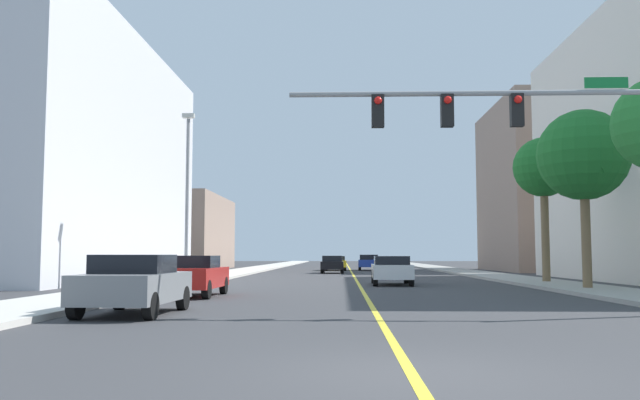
{
  "coord_description": "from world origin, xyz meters",
  "views": [
    {
      "loc": [
        -0.87,
        -8.35,
        1.49
      ],
      "look_at": [
        -1.61,
        14.4,
        3.38
      ],
      "focal_mm": 36.77,
      "sensor_mm": 36.0,
      "label": 1
    }
  ],
  "objects": [
    {
      "name": "ground",
      "position": [
        0.0,
        42.0,
        0.0
      ],
      "size": [
        192.0,
        192.0,
        0.0
      ],
      "primitive_type": "plane",
      "color": "#38383A"
    },
    {
      "name": "street_lamp",
      "position": [
        -8.03,
        21.71,
        4.54
      ],
      "size": [
        0.56,
        0.28,
        7.92
      ],
      "color": "gray",
      "rests_on": "sidewalk_left"
    },
    {
      "name": "traffic_signal_mast",
      "position": [
        4.39,
        8.25,
        4.58
      ],
      "size": [
        10.22,
        0.36,
        5.9
      ],
      "color": "gray",
      "rests_on": "sidewalk_right"
    },
    {
      "name": "palm_far",
      "position": [
        9.37,
        24.84,
        5.79
      ],
      "size": [
        3.01,
        3.01,
        7.24
      ],
      "color": "brown",
      "rests_on": "sidewalk_right"
    },
    {
      "name": "car_blue",
      "position": [
        1.74,
        53.74,
        0.75
      ],
      "size": [
        2.09,
        4.53,
        1.46
      ],
      "rotation": [
        0.0,
        0.0,
        -0.04
      ],
      "color": "#1E389E",
      "rests_on": "ground"
    },
    {
      "name": "car_yellow",
      "position": [
        -1.4,
        52.48,
        0.72
      ],
      "size": [
        2.0,
        4.49,
        1.33
      ],
      "rotation": [
        0.0,
        0.0,
        0.01
      ],
      "color": "gold",
      "rests_on": "ground"
    },
    {
      "name": "building_left_far",
      "position": [
        -21.38,
        58.65,
        3.73
      ],
      "size": [
        16.4,
        16.89,
        7.45
      ],
      "primitive_type": "cube",
      "color": "gray",
      "rests_on": "ground"
    },
    {
      "name": "sidewalk_left",
      "position": [
        -9.17,
        42.0,
        0.07
      ],
      "size": [
        3.29,
        168.0,
        0.15
      ],
      "primitive_type": "cube",
      "color": "beige",
      "rests_on": "ground"
    },
    {
      "name": "building_right_far",
      "position": [
        20.54,
        51.85,
        7.58
      ],
      "size": [
        14.73,
        15.67,
        15.15
      ],
      "primitive_type": "cube",
      "color": "gray",
      "rests_on": "ground"
    },
    {
      "name": "car_red",
      "position": [
        -6.09,
        14.85,
        0.75
      ],
      "size": [
        1.83,
        4.04,
        1.44
      ],
      "rotation": [
        0.0,
        0.0,
        3.13
      ],
      "color": "red",
      "rests_on": "ground"
    },
    {
      "name": "building_left_near",
      "position": [
        -19.96,
        31.57,
        7.45
      ],
      "size": [
        13.56,
        26.83,
        14.89
      ],
      "primitive_type": "cube",
      "color": "silver",
      "rests_on": "ground"
    },
    {
      "name": "lane_marking_center",
      "position": [
        0.0,
        42.0,
        0.0
      ],
      "size": [
        0.16,
        144.0,
        0.01
      ],
      "primitive_type": "cube",
      "color": "yellow",
      "rests_on": "ground"
    },
    {
      "name": "car_white",
      "position": [
        1.59,
        23.94,
        0.75
      ],
      "size": [
        1.97,
        4.28,
        1.4
      ],
      "rotation": [
        0.0,
        0.0,
        -0.02
      ],
      "color": "white",
      "rests_on": "ground"
    },
    {
      "name": "car_black",
      "position": [
        -1.57,
        43.7,
        0.73
      ],
      "size": [
        1.8,
        3.9,
        1.38
      ],
      "rotation": [
        0.0,
        0.0,
        -0.01
      ],
      "color": "black",
      "rests_on": "ground"
    },
    {
      "name": "palm_mid",
      "position": [
        9.09,
        18.61,
        5.51
      ],
      "size": [
        3.73,
        3.73,
        7.28
      ],
      "color": "brown",
      "rests_on": "sidewalk_right"
    },
    {
      "name": "car_gray",
      "position": [
        -6.02,
        7.86,
        0.76
      ],
      "size": [
        2.04,
        3.89,
        1.48
      ],
      "rotation": [
        0.0,
        0.0,
        3.12
      ],
      "color": "slate",
      "rests_on": "ground"
    },
    {
      "name": "sidewalk_right",
      "position": [
        9.17,
        42.0,
        0.07
      ],
      "size": [
        3.29,
        168.0,
        0.15
      ],
      "primitive_type": "cube",
      "color": "#9E9B93",
      "rests_on": "ground"
    }
  ]
}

